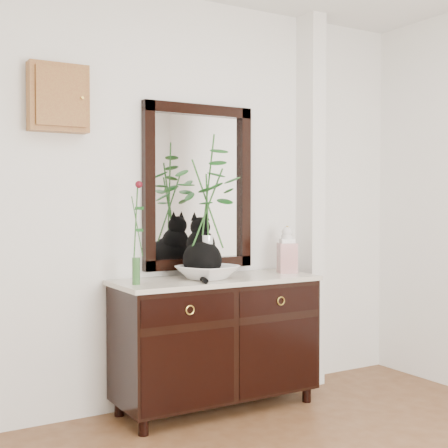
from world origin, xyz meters
TOP-DOWN VIEW (x-y plane):
  - wall_back at (0.00, 1.98)m, footprint 3.60×0.04m
  - pilaster at (1.00, 1.90)m, footprint 0.12×0.20m
  - sideboard at (0.10, 1.73)m, footprint 1.33×0.52m
  - wall_mirror at (0.10, 1.97)m, footprint 0.80×0.06m
  - key_cabinet at (-0.85, 1.94)m, footprint 0.35×0.10m
  - cat at (0.00, 1.74)m, footprint 0.38×0.42m
  - lotus_bowl at (0.02, 1.70)m, footprint 0.46×0.46m
  - vase_branches at (0.02, 1.70)m, footprint 0.54×0.54m
  - bud_vase_rose at (-0.47, 1.69)m, footprint 0.08×0.08m
  - ginger_jar at (0.67, 1.74)m, footprint 0.16×0.16m

SIDE VIEW (x-z plane):
  - sideboard at x=0.10m, z-range 0.06..0.88m
  - lotus_bowl at x=0.02m, z-range 0.85..0.94m
  - ginger_jar at x=0.67m, z-range 0.85..1.18m
  - cat at x=0.00m, z-range 0.85..1.25m
  - bud_vase_rose at x=-0.47m, z-range 0.85..1.47m
  - vase_branches at x=0.02m, z-range 0.87..1.78m
  - wall_back at x=0.00m, z-range 0.00..2.70m
  - pilaster at x=1.00m, z-range 0.00..2.70m
  - wall_mirror at x=0.10m, z-range 0.89..1.99m
  - key_cabinet at x=-0.85m, z-range 1.75..2.15m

